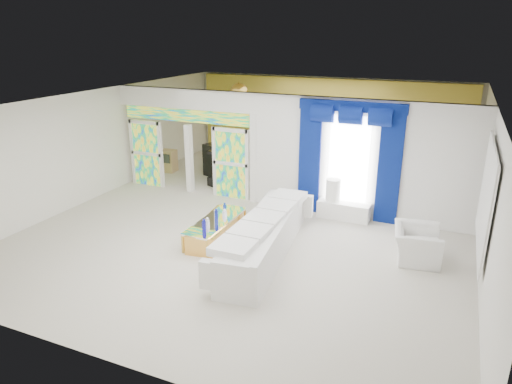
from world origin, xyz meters
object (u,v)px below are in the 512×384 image
at_px(console_table, 344,211).
at_px(armchair, 417,244).
at_px(white_sofa, 265,238).
at_px(coffee_table, 216,229).
at_px(grand_piano, 242,158).

distance_m(console_table, armchair, 2.49).
xyz_separation_m(white_sofa, coffee_table, (-1.35, 0.30, -0.17)).
relative_size(white_sofa, grand_piano, 1.95).
xyz_separation_m(coffee_table, armchair, (4.31, 0.74, 0.13)).
height_order(coffee_table, grand_piano, grand_piano).
height_order(console_table, grand_piano, grand_piano).
xyz_separation_m(console_table, armchair, (1.90, -1.59, 0.13)).
bearing_deg(armchair, coffee_table, 92.01).
height_order(console_table, armchair, armchair).
xyz_separation_m(console_table, grand_piano, (-4.04, 2.56, 0.31)).
bearing_deg(armchair, grand_piano, 47.25).
bearing_deg(white_sofa, console_table, 61.49).
relative_size(console_table, grand_piano, 0.63).
relative_size(coffee_table, armchair, 1.86).
relative_size(white_sofa, console_table, 3.09).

